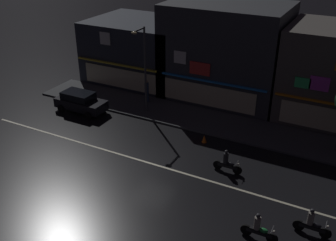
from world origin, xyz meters
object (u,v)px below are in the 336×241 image
parked_car_near_kerb (80,102)px  traffic_cone (204,139)px  pedestrian_on_sidewalk (147,92)px  motorcycle_opposite_lane (227,163)px  streetlamp_west (144,64)px  motorcycle_following (259,229)px  motorcycle_lead (312,224)px

parked_car_near_kerb → traffic_cone: bearing=0.1°
pedestrian_on_sidewalk → motorcycle_opposite_lane: pedestrian_on_sidewalk is taller
streetlamp_west → motorcycle_following: streetlamp_west is taller
motorcycle_opposite_lane → motorcycle_lead: bearing=-37.7°
traffic_cone → pedestrian_on_sidewalk: bearing=150.4°
pedestrian_on_sidewalk → motorcycle_lead: 18.47m
motorcycle_opposite_lane → traffic_cone: (-2.69, 2.73, -0.36)m
motorcycle_lead → motorcycle_following: same height
streetlamp_west → pedestrian_on_sidewalk: (-0.92, 1.89, -3.23)m
streetlamp_west → parked_car_near_kerb: size_ratio=1.62×
motorcycle_following → motorcycle_opposite_lane: size_ratio=1.00×
pedestrian_on_sidewalk → motorcycle_following: 17.63m
parked_car_near_kerb → motorcycle_following: size_ratio=2.26×
streetlamp_west → parked_car_near_kerb: bearing=-156.1°
motorcycle_following → motorcycle_lead: bearing=-142.5°
parked_car_near_kerb → traffic_cone: (11.10, 0.02, -0.59)m
streetlamp_west → motorcycle_lead: streetlamp_west is taller
motorcycle_opposite_lane → motorcycle_following: bearing=-62.5°
parked_car_near_kerb → motorcycle_lead: 20.37m
pedestrian_on_sidewalk → parked_car_near_kerb: pedestrian_on_sidewalk is taller
motorcycle_lead → motorcycle_following: size_ratio=1.00×
motorcycle_lead → streetlamp_west: bearing=-21.0°
parked_car_near_kerb → motorcycle_lead: size_ratio=2.26×
motorcycle_opposite_lane → streetlamp_west: bearing=143.5°
parked_car_near_kerb → traffic_cone: size_ratio=7.82×
parked_car_near_kerb → motorcycle_lead: bearing=-17.1°
streetlamp_west → pedestrian_on_sidewalk: size_ratio=3.65×
pedestrian_on_sidewalk → parked_car_near_kerb: size_ratio=0.44×
pedestrian_on_sidewalk → motorcycle_opposite_lane: 11.93m
parked_car_near_kerb → motorcycle_following: 18.80m
pedestrian_on_sidewalk → motorcycle_opposite_lane: bearing=91.4°
motorcycle_following → motorcycle_opposite_lane: bearing=-52.4°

